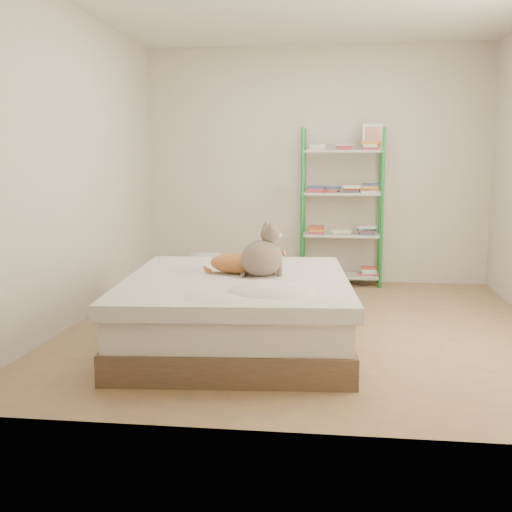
% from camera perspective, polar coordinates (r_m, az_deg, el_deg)
% --- Properties ---
extents(room, '(3.81, 4.21, 2.61)m').
position_cam_1_polar(room, '(5.14, 4.43, 7.90)').
color(room, '#A9854A').
rests_on(room, ground).
extents(bed, '(1.76, 2.12, 0.51)m').
position_cam_1_polar(bed, '(4.74, -1.67, -4.88)').
color(bed, brown).
rests_on(bed, ground).
extents(orange_cat, '(0.51, 0.29, 0.20)m').
position_cam_1_polar(orange_cat, '(4.80, -1.60, -0.38)').
color(orange_cat, '#D36A35').
rests_on(orange_cat, bed).
extents(grey_cat, '(0.44, 0.42, 0.39)m').
position_cam_1_polar(grey_cat, '(4.67, 0.53, 0.52)').
color(grey_cat, '#786658').
rests_on(grey_cat, bed).
extents(shelf_unit, '(0.88, 0.36, 1.74)m').
position_cam_1_polar(shelf_unit, '(7.03, 7.68, 4.40)').
color(shelf_unit, '#238F3A').
rests_on(shelf_unit, ground).
extents(cardboard_box, '(0.46, 0.44, 0.36)m').
position_cam_1_polar(cardboard_box, '(6.39, 4.59, -2.32)').
color(cardboard_box, '#896950').
rests_on(cardboard_box, ground).
extents(white_bin, '(0.32, 0.28, 0.35)m').
position_cam_1_polar(white_bin, '(6.98, -4.45, -1.25)').
color(white_bin, silver).
rests_on(white_bin, ground).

